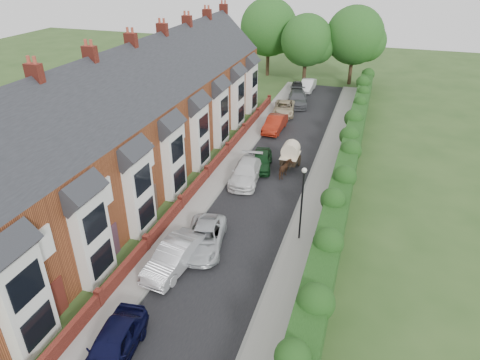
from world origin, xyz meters
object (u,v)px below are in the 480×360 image
object	(u,v)px
car_silver_b	(204,238)
car_green	(261,160)
car_black	(298,88)
horse	(285,170)
car_silver_a	(174,256)
car_white	(246,172)
horse_cart	(290,153)
car_grey	(298,99)
car_red	(275,124)
lamppost	(302,195)
car_beige	(284,108)
car_navy	(113,346)

from	to	relation	value
car_silver_b	car_green	world-z (taller)	car_green
car_black	horse	xyz separation A→B (m)	(3.65, -23.53, 0.01)
car_silver_a	car_green	world-z (taller)	car_silver_a
car_silver_a	car_white	size ratio (longest dim) A/B	0.93
car_green	horse_cart	world-z (taller)	horse_cart
car_silver_b	horse	distance (m)	11.02
car_grey	horse_cart	xyz separation A→B (m)	(2.69, -16.82, 0.60)
car_red	car_black	world-z (taller)	car_red
car_grey	lamppost	bearing A→B (deg)	-90.05
car_silver_a	car_white	xyz separation A→B (m)	(0.79, 11.58, -0.04)
lamppost	horse	xyz separation A→B (m)	(-2.75, 8.08, -2.58)
car_silver_a	car_green	bearing A→B (deg)	90.96
lamppost	car_beige	bearing A→B (deg)	105.16
lamppost	car_green	xyz separation A→B (m)	(-5.04, 9.13, -2.58)
lamppost	car_green	distance (m)	10.75
lamppost	horse	world-z (taller)	lamppost
car_beige	car_black	distance (m)	8.54
car_silver_b	car_red	bearing A→B (deg)	79.56
car_grey	car_black	bearing A→B (deg)	89.56
car_red	car_grey	xyz separation A→B (m)	(0.57, 8.92, 0.00)
car_beige	horse_cart	distance (m)	13.64
car_beige	car_black	xyz separation A→B (m)	(-0.15, 8.54, 0.01)
lamppost	horse	size ratio (longest dim) A/B	3.06
car_black	horse_cart	bearing A→B (deg)	-91.61
car_silver_a	car_beige	distance (m)	28.06
car_green	car_red	bearing A→B (deg)	85.42
car_red	car_grey	distance (m)	8.94
car_white	car_red	distance (m)	11.21
car_white	car_grey	distance (m)	20.12
car_white	horse_cart	xyz separation A→B (m)	(2.87, 3.31, 0.61)
car_silver_a	car_beige	bearing A→B (deg)	96.15
car_green	car_red	size ratio (longest dim) A/B	0.90
lamppost	car_red	bearing A→B (deg)	108.65
car_navy	car_silver_b	world-z (taller)	car_navy
car_red	car_grey	bearing A→B (deg)	88.12
car_beige	horse	distance (m)	15.40
lamppost	horse_cart	bearing A→B (deg)	105.50
car_navy	car_silver_a	size ratio (longest dim) A/B	0.96
car_white	car_red	xyz separation A→B (m)	(-0.40, 11.20, 0.01)
car_beige	car_silver_a	bearing A→B (deg)	-98.27
car_red	car_beige	bearing A→B (deg)	94.43
car_green	horse_cart	size ratio (longest dim) A/B	1.26
horse_cart	car_black	bearing A→B (deg)	99.56
car_navy	car_beige	bearing A→B (deg)	83.11
car_navy	car_grey	size ratio (longest dim) A/B	0.87
car_silver_a	horse	xyz separation A→B (m)	(3.65, 13.06, -0.09)
horse	horse_cart	world-z (taller)	horse_cart
car_silver_b	lamppost	bearing A→B (deg)	13.46
car_beige	car_navy	bearing A→B (deg)	-97.95
lamppost	car_silver_a	size ratio (longest dim) A/B	1.06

